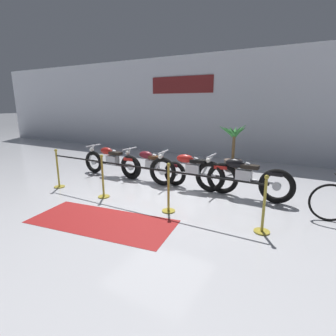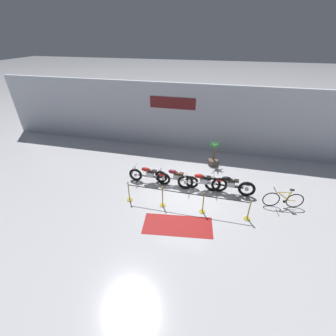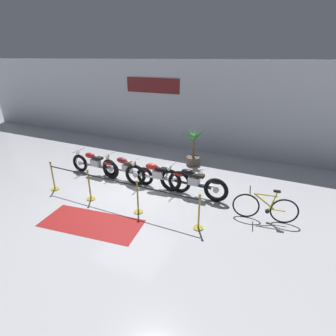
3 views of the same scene
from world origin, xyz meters
name	(u,v)px [view 1 (image 1 of 3)]	position (x,y,z in m)	size (l,w,h in m)	color
ground_plane	(159,191)	(0.00, 0.00, 0.00)	(120.00, 120.00, 0.00)	silver
back_wall	(223,106)	(-0.01, 5.12, 2.10)	(28.00, 0.29, 4.20)	silver
motorcycle_red_0	(111,161)	(-2.07, 0.54, 0.46)	(2.24, 0.62, 0.94)	black
motorcycle_maroon_1	(151,166)	(-0.69, 0.67, 0.45)	(2.32, 0.62, 0.92)	black
motorcycle_red_2	(191,171)	(0.66, 0.53, 0.49)	(2.45, 0.62, 0.98)	black
motorcycle_black_3	(241,178)	(1.96, 0.57, 0.48)	(2.41, 0.62, 0.98)	black
potted_palm_left_of_row	(233,149)	(1.03, 3.16, 0.74)	(0.93, 0.97, 1.62)	brown
stanchion_far_left	(100,171)	(-1.02, -1.06, 0.66)	(5.40, 0.28, 1.05)	gold
stanchion_mid_left	(103,183)	(-0.94, -1.06, 0.36)	(0.28, 0.28, 1.05)	gold
stanchion_mid_right	(169,195)	(0.86, -1.06, 0.36)	(0.28, 0.28, 1.05)	gold
stanchion_far_right	(263,213)	(2.75, -1.06, 0.36)	(0.28, 0.28, 1.05)	gold
floor_banner	(102,221)	(-0.03, -2.12, 0.00)	(2.82, 1.19, 0.01)	maroon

